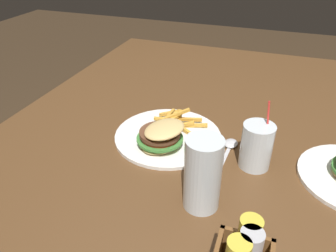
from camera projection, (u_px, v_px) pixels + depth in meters
name	position (u px, v px, depth m)	size (l,w,h in m)	color
dining_table	(224.00, 163.00, 1.01)	(1.64, 1.38, 0.71)	brown
meal_plate_near	(166.00, 135.00, 0.93)	(0.32, 0.31, 0.09)	white
beer_glass	(203.00, 176.00, 0.69)	(0.08, 0.08, 0.17)	silver
juice_glass	(256.00, 147.00, 0.83)	(0.08, 0.08, 0.18)	silver
spoon	(230.00, 145.00, 0.92)	(0.15, 0.04, 0.01)	silver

